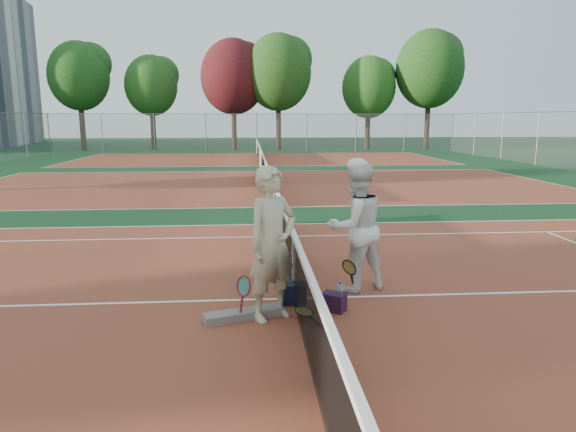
{
  "coord_description": "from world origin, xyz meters",
  "views": [
    {
      "loc": [
        -0.64,
        -7.29,
        2.66
      ],
      "look_at": [
        0.0,
        1.13,
        1.05
      ],
      "focal_mm": 32.0,
      "sensor_mm": 36.0,
      "label": 1
    }
  ],
  "objects_px": {
    "player_b": "(356,227)",
    "sports_bag_navy": "(292,293)",
    "sports_bag_purple": "(334,302)",
    "racket_spare": "(304,314)",
    "player_a": "(272,244)",
    "racket_black_held": "(349,277)",
    "net_main": "(294,266)",
    "racket_red": "(244,298)",
    "water_bottle": "(340,294)"
  },
  "relations": [
    {
      "from": "water_bottle",
      "to": "racket_red",
      "type": "bearing_deg",
      "value": -161.73
    },
    {
      "from": "player_a",
      "to": "sports_bag_purple",
      "type": "distance_m",
      "value": 1.26
    },
    {
      "from": "net_main",
      "to": "sports_bag_navy",
      "type": "height_order",
      "value": "net_main"
    },
    {
      "from": "player_b",
      "to": "sports_bag_navy",
      "type": "distance_m",
      "value": 1.45
    },
    {
      "from": "player_a",
      "to": "racket_spare",
      "type": "bearing_deg",
      "value": -46.84
    },
    {
      "from": "player_a",
      "to": "water_bottle",
      "type": "relative_size",
      "value": 6.87
    },
    {
      "from": "racket_spare",
      "to": "sports_bag_purple",
      "type": "relative_size",
      "value": 1.86
    },
    {
      "from": "sports_bag_navy",
      "to": "sports_bag_purple",
      "type": "height_order",
      "value": "sports_bag_navy"
    },
    {
      "from": "player_a",
      "to": "racket_black_held",
      "type": "height_order",
      "value": "player_a"
    },
    {
      "from": "player_b",
      "to": "player_a",
      "type": "bearing_deg",
      "value": 19.34
    },
    {
      "from": "net_main",
      "to": "racket_black_held",
      "type": "height_order",
      "value": "net_main"
    },
    {
      "from": "sports_bag_purple",
      "to": "water_bottle",
      "type": "bearing_deg",
      "value": 62.89
    },
    {
      "from": "player_b",
      "to": "racket_red",
      "type": "relative_size",
      "value": 3.38
    },
    {
      "from": "net_main",
      "to": "water_bottle",
      "type": "bearing_deg",
      "value": -22.36
    },
    {
      "from": "racket_red",
      "to": "water_bottle",
      "type": "relative_size",
      "value": 1.98
    },
    {
      "from": "racket_spare",
      "to": "player_b",
      "type": "bearing_deg",
      "value": -68.4
    },
    {
      "from": "racket_black_held",
      "to": "racket_spare",
      "type": "bearing_deg",
      "value": 2.05
    },
    {
      "from": "racket_black_held",
      "to": "water_bottle",
      "type": "distance_m",
      "value": 0.45
    },
    {
      "from": "net_main",
      "to": "racket_red",
      "type": "bearing_deg",
      "value": -135.33
    },
    {
      "from": "sports_bag_navy",
      "to": "racket_black_held",
      "type": "bearing_deg",
      "value": 17.77
    },
    {
      "from": "player_b",
      "to": "racket_spare",
      "type": "distance_m",
      "value": 1.77
    },
    {
      "from": "net_main",
      "to": "sports_bag_purple",
      "type": "height_order",
      "value": "net_main"
    },
    {
      "from": "water_bottle",
      "to": "racket_spare",
      "type": "bearing_deg",
      "value": -137.46
    },
    {
      "from": "sports_bag_navy",
      "to": "sports_bag_purple",
      "type": "bearing_deg",
      "value": -32.81
    },
    {
      "from": "racket_black_held",
      "to": "sports_bag_navy",
      "type": "xyz_separation_m",
      "value": [
        -0.89,
        -0.28,
        -0.13
      ]
    },
    {
      "from": "sports_bag_navy",
      "to": "sports_bag_purple",
      "type": "relative_size",
      "value": 1.18
    },
    {
      "from": "racket_red",
      "to": "racket_black_held",
      "type": "xyz_separation_m",
      "value": [
        1.59,
        0.84,
        -0.02
      ]
    },
    {
      "from": "player_a",
      "to": "racket_spare",
      "type": "distance_m",
      "value": 1.05
    },
    {
      "from": "racket_red",
      "to": "water_bottle",
      "type": "distance_m",
      "value": 1.47
    },
    {
      "from": "net_main",
      "to": "player_a",
      "type": "relative_size",
      "value": 5.33
    },
    {
      "from": "sports_bag_navy",
      "to": "water_bottle",
      "type": "xyz_separation_m",
      "value": [
        0.69,
        -0.09,
        0.0
      ]
    },
    {
      "from": "player_a",
      "to": "sports_bag_navy",
      "type": "relative_size",
      "value": 5.47
    },
    {
      "from": "player_b",
      "to": "racket_red",
      "type": "distance_m",
      "value": 2.17
    },
    {
      "from": "racket_red",
      "to": "racket_spare",
      "type": "xyz_separation_m",
      "value": [
        0.81,
        -0.08,
        -0.22
      ]
    },
    {
      "from": "racket_red",
      "to": "player_b",
      "type": "bearing_deg",
      "value": -17.4
    },
    {
      "from": "sports_bag_navy",
      "to": "player_a",
      "type": "bearing_deg",
      "value": -120.34
    },
    {
      "from": "water_bottle",
      "to": "player_b",
      "type": "bearing_deg",
      "value": 61.95
    },
    {
      "from": "net_main",
      "to": "racket_black_held",
      "type": "xyz_separation_m",
      "value": [
        0.85,
        0.11,
        -0.23
      ]
    },
    {
      "from": "sports_bag_navy",
      "to": "racket_red",
      "type": "bearing_deg",
      "value": -141.73
    },
    {
      "from": "net_main",
      "to": "player_a",
      "type": "distance_m",
      "value": 0.95
    },
    {
      "from": "player_a",
      "to": "water_bottle",
      "type": "distance_m",
      "value": 1.41
    },
    {
      "from": "player_a",
      "to": "player_b",
      "type": "height_order",
      "value": "player_a"
    },
    {
      "from": "racket_red",
      "to": "sports_bag_purple",
      "type": "distance_m",
      "value": 1.28
    },
    {
      "from": "sports_bag_purple",
      "to": "sports_bag_navy",
      "type": "bearing_deg",
      "value": 147.19
    },
    {
      "from": "racket_black_held",
      "to": "water_bottle",
      "type": "bearing_deg",
      "value": 14.69
    },
    {
      "from": "sports_bag_navy",
      "to": "sports_bag_purple",
      "type": "xyz_separation_m",
      "value": [
        0.55,
        -0.36,
        -0.02
      ]
    },
    {
      "from": "racket_red",
      "to": "sports_bag_navy",
      "type": "height_order",
      "value": "racket_red"
    },
    {
      "from": "water_bottle",
      "to": "player_a",
      "type": "bearing_deg",
      "value": -156.12
    },
    {
      "from": "sports_bag_navy",
      "to": "racket_spare",
      "type": "bearing_deg",
      "value": -80.53
    },
    {
      "from": "racket_black_held",
      "to": "racket_red",
      "type": "bearing_deg",
      "value": -19.53
    }
  ]
}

